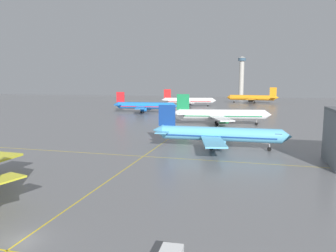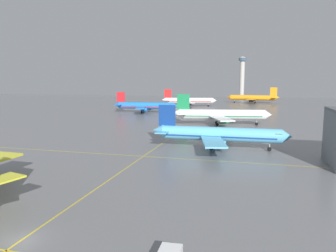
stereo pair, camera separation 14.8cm
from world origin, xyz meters
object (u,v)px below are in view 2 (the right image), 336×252
airliner_far_left_stand (145,106)px  control_tower (242,73)px  airliner_far_right_stand (189,101)px  airliner_distant_taxiway (253,98)px  airliner_third_row (221,115)px  airliner_second_row (218,134)px

airliner_far_left_stand → control_tower: 217.49m
airliner_far_right_stand → airliner_distant_taxiway: 56.69m
airliner_third_row → airliner_distant_taxiway: airliner_distant_taxiway is taller
airliner_far_left_stand → airliner_distant_taxiway: bearing=57.9°
control_tower → airliner_far_right_stand: bearing=-99.0°
control_tower → airliner_far_left_stand: bearing=-100.8°
airliner_third_row → control_tower: control_tower is taller
airliner_second_row → airliner_far_left_stand: bearing=120.0°
airliner_third_row → airliner_far_right_stand: bearing=109.1°
airliner_second_row → control_tower: (-5.35, 292.51, 20.78)m
airliner_distant_taxiway → control_tower: (-12.82, 127.27, 20.44)m
airliner_third_row → airliner_far_left_stand: bearing=138.8°
airliner_far_left_stand → airliner_far_right_stand: (14.08, 44.62, 0.12)m
airliner_far_left_stand → control_tower: control_tower is taller
airliner_far_left_stand → airliner_far_right_stand: bearing=72.5°
airliner_third_row → airliner_far_left_stand: size_ratio=1.09×
airliner_second_row → control_tower: 293.29m
airliner_second_row → airliner_distant_taxiway: (7.47, 165.23, 0.34)m
airliner_third_row → airliner_far_right_stand: 86.56m
airliner_far_right_stand → airliner_distant_taxiway: bearing=46.0°
airliner_third_row → airliner_distant_taxiway: 123.03m
airliner_far_left_stand → airliner_distant_taxiway: 100.75m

